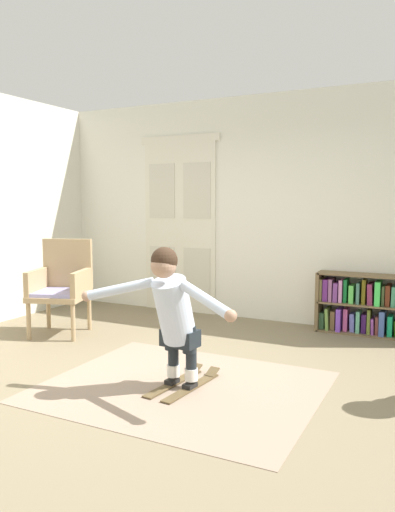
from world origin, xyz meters
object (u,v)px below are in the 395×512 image
Objects in this scene: wicker_chair at (62,284)px; bookshelf at (374,307)px; person_skier at (172,308)px; skis_pair at (184,383)px.

bookshelf is at bearing 24.79° from wicker_chair.
wicker_chair is 2.32m from person_skier.
wicker_chair is (-3.30, -1.52, 0.25)m from bookshelf.
person_skier is (-1.23, -2.57, 0.37)m from bookshelf.
wicker_chair is 1.38× the size of skis_pair.
bookshelf is at bearing 63.24° from skis_pair.
skis_pair is at bearing -22.77° from wicker_chair.
person_skier is (-0.02, -0.17, 0.68)m from skis_pair.
person_skier is at bearing -95.80° from skis_pair.
skis_pair is 0.55× the size of person_skier.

